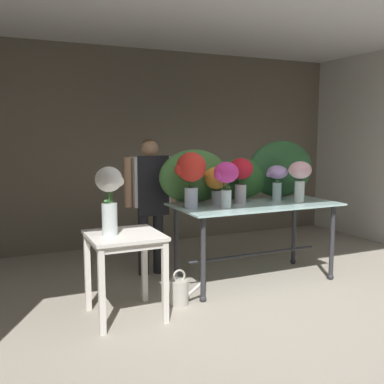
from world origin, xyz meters
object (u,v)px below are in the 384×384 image
vase_magenta_lilies (226,178)px  watering_can (180,292)px  vase_blush_roses (300,175)px  vase_sunset_peonies (216,181)px  vase_crimson_dahlias (241,174)px  display_table_glass (255,216)px  side_table_white (124,246)px  florist (150,192)px  vase_scarlet_snapdragons (191,172)px  vase_white_roses_tall (109,194)px  vase_lilac_tulips (277,178)px

vase_magenta_lilies → watering_can: bearing=-163.5°
vase_magenta_lilies → vase_blush_roses: (0.93, 0.01, -0.02)m
vase_sunset_peonies → vase_crimson_dahlias: bearing=-8.9°
vase_magenta_lilies → watering_can: size_ratio=1.33×
display_table_glass → vase_crimson_dahlias: vase_crimson_dahlias is taller
vase_magenta_lilies → vase_sunset_peonies: size_ratio=1.17×
side_table_white → vase_blush_roses: vase_blush_roses is taller
florist → vase_crimson_dahlias: (0.82, -0.61, 0.22)m
vase_scarlet_snapdragons → vase_sunset_peonies: (0.34, 0.10, -0.11)m
side_table_white → vase_scarlet_snapdragons: bearing=25.5°
vase_scarlet_snapdragons → vase_blush_roses: bearing=-7.1°
side_table_white → watering_can: side_table_white is taller
vase_white_roses_tall → vase_scarlet_snapdragons: bearing=22.5°
vase_scarlet_snapdragons → display_table_glass: bearing=-2.4°
vase_crimson_dahlias → vase_sunset_peonies: 0.29m
vase_scarlet_snapdragons → vase_lilac_tulips: 1.11m
vase_crimson_dahlias → vase_scarlet_snapdragons: 0.63m
vase_scarlet_snapdragons → vase_magenta_lilies: bearing=-27.9°
side_table_white → watering_can: bearing=5.0°
vase_magenta_lilies → vase_blush_roses: 0.93m
display_table_glass → vase_scarlet_snapdragons: size_ratio=3.15×
vase_scarlet_snapdragons → side_table_white: bearing=-154.5°
vase_blush_roses → vase_lilac_tulips: bearing=123.2°
vase_scarlet_snapdragons → vase_lilac_tulips: bearing=3.3°
vase_magenta_lilies → vase_lilac_tulips: bearing=16.3°
vase_sunset_peonies → watering_can: bearing=-144.5°
vase_lilac_tulips → vase_white_roses_tall: bearing=-167.5°
florist → watering_can: (-0.07, -1.00, -0.83)m
side_table_white → vase_magenta_lilies: size_ratio=1.60×
vase_white_roses_tall → vase_crimson_dahlias: bearing=15.8°
florist → vase_magenta_lilies: size_ratio=3.30×
vase_crimson_dahlias → vase_scarlet_snapdragons: vase_scarlet_snapdragons is taller
vase_lilac_tulips → vase_white_roses_tall: (-2.04, -0.45, -0.02)m
display_table_glass → side_table_white: size_ratio=2.38×
florist → display_table_glass: bearing=-36.0°
display_table_glass → vase_scarlet_snapdragons: bearing=177.6°
watering_can → vase_lilac_tulips: bearing=16.4°
vase_blush_roses → vase_sunset_peonies: vase_blush_roses is taller
florist → vase_white_roses_tall: florist is taller
vase_lilac_tulips → side_table_white: bearing=-166.7°
side_table_white → florist: florist is taller
vase_crimson_dahlias → vase_blush_roses: (0.62, -0.21, -0.02)m
vase_sunset_peonies → vase_blush_roses: bearing=-15.7°
vase_lilac_tulips → watering_can: (-1.37, -0.40, -0.99)m
florist → vase_scarlet_snapdragons: 0.74m
watering_can → vase_sunset_peonies: bearing=35.5°
side_table_white → vase_sunset_peonies: bearing=22.8°
side_table_white → vase_crimson_dahlias: (1.43, 0.44, 0.53)m
vase_magenta_lilies → watering_can: 1.21m
vase_magenta_lilies → side_table_white: bearing=-168.9°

